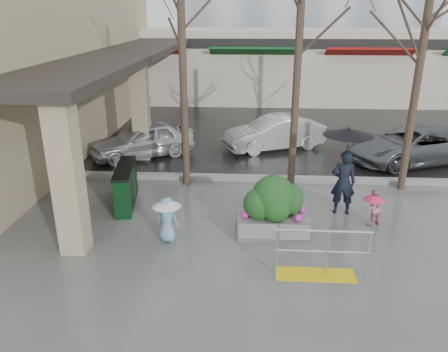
# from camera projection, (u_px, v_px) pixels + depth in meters

# --- Properties ---
(ground) EXTENTS (120.00, 120.00, 0.00)m
(ground) POSITION_uv_depth(u_px,v_px,m) (251.00, 244.00, 10.05)
(ground) COLOR #51514F
(ground) RESTS_ON ground
(street_asphalt) EXTENTS (120.00, 36.00, 0.01)m
(street_asphalt) POSITION_uv_depth(u_px,v_px,m) (252.00, 87.00, 30.57)
(street_asphalt) COLOR black
(street_asphalt) RESTS_ON ground
(curb) EXTENTS (120.00, 0.30, 0.15)m
(curb) POSITION_uv_depth(u_px,v_px,m) (251.00, 178.00, 13.75)
(curb) COLOR gray
(curb) RESTS_ON ground
(near_building) EXTENTS (6.00, 18.00, 8.00)m
(near_building) POSITION_uv_depth(u_px,v_px,m) (17.00, 39.00, 16.59)
(near_building) COLOR tan
(near_building) RESTS_ON ground
(canopy_slab) EXTENTS (2.80, 18.00, 0.25)m
(canopy_slab) POSITION_uv_depth(u_px,v_px,m) (127.00, 50.00, 16.49)
(canopy_slab) COLOR #2D2823
(canopy_slab) RESTS_ON pillar_front
(pillar_front) EXTENTS (0.55, 0.55, 3.50)m
(pillar_front) POSITION_uv_depth(u_px,v_px,m) (67.00, 177.00, 9.18)
(pillar_front) COLOR tan
(pillar_front) RESTS_ON ground
(pillar_back) EXTENTS (0.55, 0.55, 3.50)m
(pillar_back) POSITION_uv_depth(u_px,v_px,m) (141.00, 111.00, 15.24)
(pillar_back) COLOR tan
(pillar_back) RESTS_ON ground
(storefront_row) EXTENTS (34.00, 6.74, 4.00)m
(storefront_row) POSITION_uv_depth(u_px,v_px,m) (286.00, 64.00, 25.98)
(storefront_row) COLOR beige
(storefront_row) RESTS_ON ground
(handrail) EXTENTS (1.90, 0.50, 1.03)m
(handrail) POSITION_uv_depth(u_px,v_px,m) (319.00, 259.00, 8.72)
(handrail) COLOR yellow
(handrail) RESTS_ON ground
(tree_west) EXTENTS (3.20, 3.20, 6.80)m
(tree_west) POSITION_uv_depth(u_px,v_px,m) (181.00, 8.00, 11.71)
(tree_west) COLOR #382B21
(tree_west) RESTS_ON ground
(tree_midwest) EXTENTS (3.20, 3.20, 7.00)m
(tree_midwest) POSITION_uv_depth(u_px,v_px,m) (301.00, 2.00, 11.48)
(tree_midwest) COLOR #382B21
(tree_midwest) RESTS_ON ground
(tree_mideast) EXTENTS (3.20, 3.20, 6.50)m
(tree_mideast) POSITION_uv_depth(u_px,v_px,m) (427.00, 17.00, 11.43)
(tree_mideast) COLOR #382B21
(tree_mideast) RESTS_ON ground
(woman) EXTENTS (1.27, 1.27, 2.35)m
(woman) POSITION_uv_depth(u_px,v_px,m) (345.00, 163.00, 11.09)
(woman) COLOR black
(woman) RESTS_ON ground
(child_pink) EXTENTS (0.58, 0.54, 0.95)m
(child_pink) POSITION_uv_depth(u_px,v_px,m) (373.00, 205.00, 10.76)
(child_pink) COLOR #CF7E9B
(child_pink) RESTS_ON ground
(child_blue) EXTENTS (0.66, 0.66, 1.10)m
(child_blue) POSITION_uv_depth(u_px,v_px,m) (167.00, 215.00, 9.96)
(child_blue) COLOR #6E9FC4
(child_blue) RESTS_ON ground
(planter) EXTENTS (1.75, 1.01, 1.48)m
(planter) POSITION_uv_depth(u_px,v_px,m) (273.00, 206.00, 10.28)
(planter) COLOR slate
(planter) RESTS_ON ground
(news_boxes) EXTENTS (0.74, 2.01, 1.10)m
(news_boxes) POSITION_uv_depth(u_px,v_px,m) (126.00, 186.00, 11.90)
(news_boxes) COLOR #0B3416
(news_boxes) RESTS_ON ground
(car_a) EXTENTS (3.94, 3.16, 1.26)m
(car_a) POSITION_uv_depth(u_px,v_px,m) (142.00, 140.00, 15.82)
(car_a) COLOR silver
(car_a) RESTS_ON ground
(car_b) EXTENTS (4.04, 2.74, 1.26)m
(car_b) POSITION_uv_depth(u_px,v_px,m) (274.00, 133.00, 16.71)
(car_b) COLOR silver
(car_b) RESTS_ON ground
(car_c) EXTENTS (4.97, 3.44, 1.26)m
(car_c) POSITION_uv_depth(u_px,v_px,m) (413.00, 145.00, 15.21)
(car_c) COLOR slate
(car_c) RESTS_ON ground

